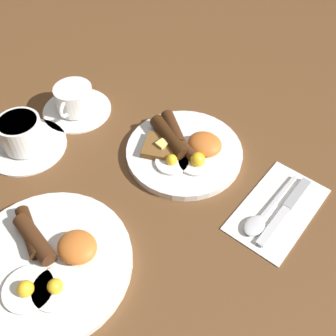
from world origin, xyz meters
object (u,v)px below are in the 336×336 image
breakfast_plate_near (183,149)px  teacup_near (75,102)px  breakfast_plate_far (48,261)px  spoon (260,219)px  teacup_far (23,136)px  knife (287,207)px

breakfast_plate_near → teacup_near: (0.27, 0.03, 0.01)m
teacup_near → breakfast_plate_far: bearing=126.6°
teacup_near → spoon: (-0.47, 0.03, -0.02)m
breakfast_plate_near → teacup_near: size_ratio=1.54×
breakfast_plate_far → spoon: size_ratio=1.62×
teacup_far → breakfast_plate_far: bearing=145.3°
breakfast_plate_far → teacup_near: bearing=-53.4°
spoon → teacup_far: bearing=-71.6°
breakfast_plate_near → spoon: bearing=163.6°
breakfast_plate_far → teacup_far: (0.23, -0.16, 0.02)m
breakfast_plate_near → teacup_near: teacup_near is taller
knife → breakfast_plate_near: bearing=-87.3°
breakfast_plate_far → teacup_far: 0.29m
breakfast_plate_near → spoon: size_ratio=1.38×
teacup_far → knife: 0.54m
teacup_near → spoon: size_ratio=0.89×
teacup_near → knife: bearing=-177.6°
knife → spoon: (0.03, 0.05, 0.00)m
breakfast_plate_far → breakfast_plate_near: bearing=-97.8°
teacup_far → spoon: 0.49m
breakfast_plate_near → breakfast_plate_far: bearing=82.2°
breakfast_plate_near → teacup_near: bearing=5.7°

